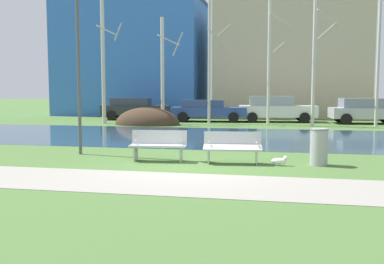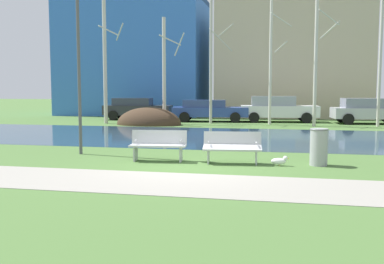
{
  "view_description": "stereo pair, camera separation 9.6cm",
  "coord_description": "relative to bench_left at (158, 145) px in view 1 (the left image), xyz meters",
  "views": [
    {
      "loc": [
        2.37,
        -11.29,
        2.06
      ],
      "look_at": [
        -0.26,
        1.73,
        0.77
      ],
      "focal_mm": 41.78,
      "sensor_mm": 36.0,
      "label": 1
    },
    {
      "loc": [
        2.47,
        -11.27,
        2.06
      ],
      "look_at": [
        -0.26,
        1.73,
        0.77
      ],
      "focal_mm": 41.78,
      "sensor_mm": 36.0,
      "label": 2
    }
  ],
  "objects": [
    {
      "name": "building_beige_block",
      "position": [
        3.95,
        23.35,
        4.14
      ],
      "size": [
        10.81,
        8.57,
        9.23
      ],
      "color": "#BCAD8E",
      "rests_on": "ground"
    },
    {
      "name": "ground_plane",
      "position": [
        1.07,
        9.09,
        -0.47
      ],
      "size": [
        120.0,
        120.0,
        0.0
      ],
      "primitive_type": "plane",
      "color": "#476B33"
    },
    {
      "name": "river_band",
      "position": [
        1.07,
        6.7,
        -0.47
      ],
      "size": [
        80.0,
        8.43,
        0.01
      ],
      "primitive_type": "cube",
      "color": "#284256",
      "rests_on": "ground"
    },
    {
      "name": "building_blue_store",
      "position": [
        -8.29,
        22.39,
        4.04
      ],
      "size": [
        11.16,
        7.1,
        9.03
      ],
      "color": "#3870C6",
      "rests_on": "ground"
    },
    {
      "name": "bench_left",
      "position": [
        0.0,
        0.0,
        0.0
      ],
      "size": [
        1.65,
        0.73,
        0.87
      ],
      "color": "#B2B5B7",
      "rests_on": "ground"
    },
    {
      "name": "birch_center_right",
      "position": [
        5.12,
        13.08,
        3.63
      ],
      "size": [
        1.3,
        2.37,
        8.05
      ],
      "color": "beige",
      "rests_on": "ground"
    },
    {
      "name": "birch_far_left",
      "position": [
        -6.89,
        12.74,
        3.53
      ],
      "size": [
        1.37,
        2.17,
        7.87
      ],
      "color": "beige",
      "rests_on": "ground"
    },
    {
      "name": "paved_path_strip",
      "position": [
        1.07,
        -2.89,
        -0.47
      ],
      "size": [
        60.0,
        2.35,
        0.01
      ],
      "primitive_type": "cube",
      "color": "gray",
      "rests_on": "ground"
    },
    {
      "name": "parked_hatch_third_white",
      "position": [
        3.04,
        16.03,
        0.36
      ],
      "size": [
        4.88,
        2.32,
        1.6
      ],
      "color": "silver",
      "rests_on": "ground"
    },
    {
      "name": "seagull",
      "position": [
        3.41,
        -0.12,
        -0.34
      ],
      "size": [
        0.48,
        0.18,
        0.27
      ],
      "color": "white",
      "rests_on": "ground"
    },
    {
      "name": "streetlamp",
      "position": [
        -2.78,
        0.79,
        3.32
      ],
      "size": [
        0.32,
        0.32,
        5.73
      ],
      "color": "#4C4C51",
      "rests_on": "ground"
    },
    {
      "name": "parked_sedan_second_blue",
      "position": [
        -1.17,
        15.52,
        0.26
      ],
      "size": [
        4.86,
        2.3,
        1.36
      ],
      "color": "#2D4793",
      "rests_on": "ground"
    },
    {
      "name": "trash_bin",
      "position": [
        4.44,
        0.16,
        0.05
      ],
      "size": [
        0.5,
        0.5,
        1.0
      ],
      "color": "#999B9E",
      "rests_on": "ground"
    },
    {
      "name": "birch_center_left",
      "position": [
        -0.78,
        14.02,
        3.72
      ],
      "size": [
        1.45,
        2.66,
        8.27
      ],
      "color": "#BCB7A8",
      "rests_on": "ground"
    },
    {
      "name": "parked_wagon_fourth_silver",
      "position": [
        8.24,
        15.68,
        0.32
      ],
      "size": [
        4.27,
        2.4,
        1.5
      ],
      "color": "#B2B5BC",
      "rests_on": "ground"
    },
    {
      "name": "soil_mound",
      "position": [
        -4.12,
        12.3,
        -0.47
      ],
      "size": [
        3.78,
        2.43,
        2.01
      ],
      "primitive_type": "ellipsoid",
      "color": "#423021",
      "rests_on": "ground"
    },
    {
      "name": "birch_right",
      "position": [
        8.51,
        13.61,
        4.32
      ],
      "size": [
        1.5,
        2.58,
        9.4
      ],
      "color": "#BCB7A8",
      "rests_on": "ground"
    },
    {
      "name": "bench_right",
      "position": [
        2.12,
        0.0,
        0.0
      ],
      "size": [
        1.65,
        0.73,
        0.87
      ],
      "color": "#B2B5B7",
      "rests_on": "ground"
    },
    {
      "name": "birch_left",
      "position": [
        -3.41,
        13.22,
        2.72
      ],
      "size": [
        1.36,
        2.24,
        6.18
      ],
      "color": "beige",
      "rests_on": "ground"
    },
    {
      "name": "parked_van_nearest_dark",
      "position": [
        -6.19,
        16.25,
        0.3
      ],
      "size": [
        4.59,
        2.31,
        1.44
      ],
      "color": "#282B30",
      "rests_on": "ground"
    },
    {
      "name": "birch_center",
      "position": [
        2.67,
        13.99,
        3.47
      ],
      "size": [
        1.26,
        2.1,
        7.76
      ],
      "color": "beige",
      "rests_on": "ground"
    }
  ]
}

